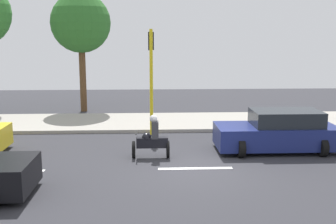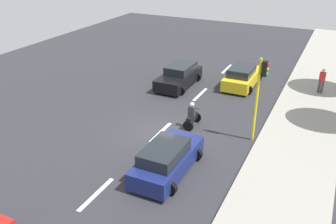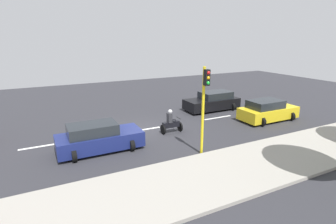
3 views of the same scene
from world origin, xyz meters
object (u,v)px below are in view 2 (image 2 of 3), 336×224
at_px(car_black, 179,76).
at_px(pedestrian_near_signal, 322,80).
at_px(motorcycle, 192,116).
at_px(traffic_light_corner, 260,89).
at_px(car_yellow_cab, 242,77).
at_px(car_dark_blue, 167,159).

relative_size(car_black, pedestrian_near_signal, 2.68).
distance_m(motorcycle, traffic_light_corner, 4.23).
bearing_deg(pedestrian_near_signal, car_black, -164.47).
height_order(car_black, traffic_light_corner, traffic_light_corner).
bearing_deg(traffic_light_corner, car_yellow_cab, 110.32).
height_order(motorcycle, traffic_light_corner, traffic_light_corner).
bearing_deg(car_dark_blue, pedestrian_near_signal, 67.27).
distance_m(car_dark_blue, car_black, 10.97).
bearing_deg(car_dark_blue, motorcycle, 98.43).
height_order(car_black, motorcycle, motorcycle).
xyz_separation_m(pedestrian_near_signal, traffic_light_corner, (-2.51, -8.16, 1.87)).
bearing_deg(pedestrian_near_signal, traffic_light_corner, -107.09).
xyz_separation_m(car_yellow_cab, pedestrian_near_signal, (5.26, 0.74, 0.35)).
relative_size(pedestrian_near_signal, traffic_light_corner, 0.38).
distance_m(car_dark_blue, traffic_light_corner, 5.91).
bearing_deg(pedestrian_near_signal, car_yellow_cab, -172.03).
height_order(car_dark_blue, traffic_light_corner, traffic_light_corner).
relative_size(car_dark_blue, car_yellow_cab, 1.03).
xyz_separation_m(car_black, traffic_light_corner, (6.85, -5.56, 2.22)).
bearing_deg(car_black, car_yellow_cab, 24.44).
bearing_deg(traffic_light_corner, car_black, 140.97).
bearing_deg(motorcycle, pedestrian_near_signal, 53.31).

